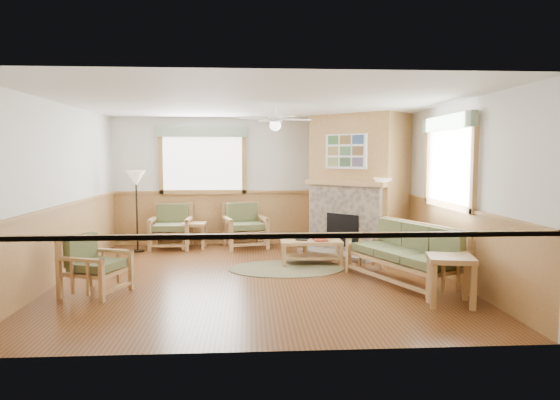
{
  "coord_description": "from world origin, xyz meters",
  "views": [
    {
      "loc": [
        -0.12,
        -7.69,
        1.9
      ],
      "look_at": [
        0.4,
        0.7,
        1.15
      ],
      "focal_mm": 32.0,
      "sensor_mm": 36.0,
      "label": 1
    }
  ],
  "objects": [
    {
      "name": "book_dark",
      "position": [
        0.81,
        0.96,
        0.45
      ],
      "size": [
        0.26,
        0.31,
        0.03
      ],
      "primitive_type": "cube",
      "rotation": [
        0.0,
        0.0,
        -0.25
      ],
      "color": "black",
      "rests_on": "coffee_table"
    },
    {
      "name": "armchair_left",
      "position": [
        -2.23,
        -0.82,
        0.41
      ],
      "size": [
        0.93,
        0.93,
        0.81
      ],
      "primitive_type": null,
      "rotation": [
        0.0,
        0.0,
        1.22
      ],
      "color": "#AE8551",
      "rests_on": "floor"
    },
    {
      "name": "floor",
      "position": [
        0.0,
        0.0,
        -0.01
      ],
      "size": [
        6.0,
        6.0,
        0.01
      ],
      "primitive_type": "cube",
      "color": "brown",
      "rests_on": "ground"
    },
    {
      "name": "wall_front",
      "position": [
        0.0,
        -3.0,
        1.35
      ],
      "size": [
        6.0,
        0.02,
        2.7
      ],
      "primitive_type": "cube",
      "color": "silver",
      "rests_on": "floor"
    },
    {
      "name": "ceiling",
      "position": [
        0.0,
        0.0,
        2.7
      ],
      "size": [
        6.0,
        6.0,
        0.01
      ],
      "primitive_type": "cube",
      "color": "white",
      "rests_on": "floor"
    },
    {
      "name": "wall_left",
      "position": [
        -3.0,
        0.0,
        1.35
      ],
      "size": [
        0.02,
        6.0,
        2.7
      ],
      "primitive_type": "cube",
      "color": "silver",
      "rests_on": "floor"
    },
    {
      "name": "book_red",
      "position": [
        1.11,
        0.84,
        0.45
      ],
      "size": [
        0.24,
        0.31,
        0.03
      ],
      "primitive_type": "cube",
      "rotation": [
        0.0,
        0.0,
        0.07
      ],
      "color": "maroon",
      "rests_on": "coffee_table"
    },
    {
      "name": "window_right",
      "position": [
        2.96,
        -0.2,
        2.53
      ],
      "size": [
        0.16,
        1.9,
        1.5
      ],
      "primitive_type": null,
      "color": "white",
      "rests_on": "wall_right"
    },
    {
      "name": "fireplace",
      "position": [
        2.05,
        2.05,
        1.35
      ],
      "size": [
        3.11,
        3.11,
        2.7
      ],
      "primitive_type": null,
      "rotation": [
        0.0,
        0.0,
        -0.79
      ],
      "color": "#A77A44",
      "rests_on": "floor"
    },
    {
      "name": "braided_rug",
      "position": [
        0.5,
        0.54,
        0.01
      ],
      "size": [
        2.29,
        2.29,
        0.01
      ],
      "primitive_type": "cylinder",
      "rotation": [
        0.0,
        0.0,
        -0.2
      ],
      "color": "brown",
      "rests_on": "floor"
    },
    {
      "name": "window_back",
      "position": [
        -1.1,
        2.96,
        2.53
      ],
      "size": [
        1.9,
        0.16,
        1.5
      ],
      "primitive_type": null,
      "color": "white",
      "rests_on": "wall_back"
    },
    {
      "name": "floor_lamp_right",
      "position": [
        2.31,
        1.22,
        0.75
      ],
      "size": [
        0.42,
        0.42,
        1.5
      ],
      "primitive_type": null,
      "rotation": [
        0.0,
        0.0,
        0.26
      ],
      "color": "black",
      "rests_on": "floor"
    },
    {
      "name": "wall_back",
      "position": [
        0.0,
        3.0,
        1.35
      ],
      "size": [
        6.0,
        0.02,
        2.7
      ],
      "primitive_type": "cube",
      "color": "silver",
      "rests_on": "floor"
    },
    {
      "name": "footstool",
      "position": [
        0.74,
        1.42,
        0.18
      ],
      "size": [
        0.51,
        0.51,
        0.37
      ],
      "primitive_type": null,
      "rotation": [
        0.0,
        0.0,
        -0.23
      ],
      "color": "#AE8551",
      "rests_on": "floor"
    },
    {
      "name": "armchair_back_right",
      "position": [
        -0.21,
        2.55,
        0.46
      ],
      "size": [
        0.99,
        0.99,
        0.92
      ],
      "primitive_type": null,
      "rotation": [
        0.0,
        0.0,
        0.25
      ],
      "color": "#AE8551",
      "rests_on": "floor"
    },
    {
      "name": "floor_lamp_left",
      "position": [
        -2.34,
        2.25,
        0.81
      ],
      "size": [
        0.44,
        0.44,
        1.61
      ],
      "primitive_type": null,
      "rotation": [
        0.0,
        0.0,
        0.23
      ],
      "color": "black",
      "rests_on": "floor"
    },
    {
      "name": "wall_right",
      "position": [
        3.0,
        0.0,
        1.35
      ],
      "size": [
        0.02,
        6.0,
        2.7
      ],
      "primitive_type": "cube",
      "color": "silver",
      "rests_on": "floor"
    },
    {
      "name": "sofa",
      "position": [
        2.17,
        -0.52,
        0.44
      ],
      "size": [
        2.08,
        1.47,
        0.88
      ],
      "primitive_type": null,
      "rotation": [
        0.0,
        0.0,
        -1.17
      ],
      "color": "#AE8551",
      "rests_on": "floor"
    },
    {
      "name": "end_table_chairs",
      "position": [
        -1.25,
        2.53,
        0.26
      ],
      "size": [
        0.49,
        0.47,
        0.53
      ],
      "primitive_type": null,
      "rotation": [
        0.0,
        0.0,
        -0.05
      ],
      "color": "#AE8551",
      "rests_on": "floor"
    },
    {
      "name": "armchair_back_left",
      "position": [
        -1.72,
        2.55,
        0.45
      ],
      "size": [
        0.81,
        0.81,
        0.9
      ],
      "primitive_type": null,
      "rotation": [
        0.0,
        0.0,
        -0.01
      ],
      "color": "#AE8551",
      "rests_on": "floor"
    },
    {
      "name": "end_table_sofa",
      "position": [
        2.43,
        -1.6,
        0.31
      ],
      "size": [
        0.66,
        0.65,
        0.63
      ],
      "primitive_type": null,
      "rotation": [
        0.0,
        0.0,
        -0.22
      ],
      "color": "#AE8551",
      "rests_on": "floor"
    },
    {
      "name": "coffee_table",
      "position": [
        0.96,
        0.89,
        0.21
      ],
      "size": [
        1.06,
        0.54,
        0.42
      ],
      "primitive_type": null,
      "rotation": [
        0.0,
        0.0,
        -0.01
      ],
      "color": "#AE8551",
      "rests_on": "floor"
    },
    {
      "name": "ceiling_fan",
      "position": [
        0.3,
        0.3,
        2.66
      ],
      "size": [
        1.59,
        1.59,
        0.36
      ],
      "primitive_type": null,
      "rotation": [
        0.0,
        0.0,
        0.35
      ],
      "color": "white",
      "rests_on": "ceiling"
    },
    {
      "name": "wainscot",
      "position": [
        0.0,
        0.0,
        0.55
      ],
      "size": [
        6.0,
        6.0,
        1.1
      ],
      "primitive_type": null,
      "color": "#A77A44",
      "rests_on": "floor"
    }
  ]
}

